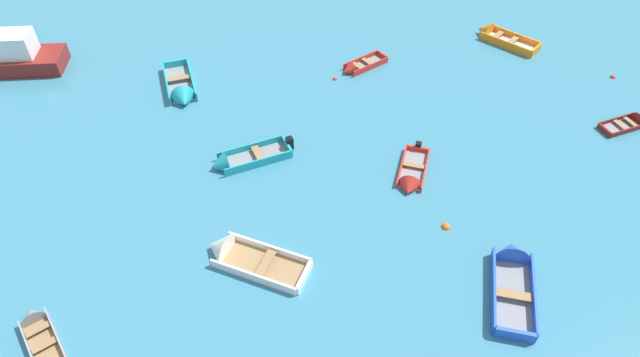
{
  "coord_description": "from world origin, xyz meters",
  "views": [
    {
      "loc": [
        -1.31,
        -0.19,
        18.56
      ],
      "look_at": [
        0.0,
        18.3,
        0.15
      ],
      "focal_mm": 30.41,
      "sensor_mm": 36.0,
      "label": 1
    }
  ],
  "objects_px": {
    "rowboat_turquoise_center": "(237,161)",
    "rowboat_turquoise_cluster_inner": "(182,92)",
    "rowboat_grey_near_right": "(38,328)",
    "rowboat_white_cluster_outer": "(235,254)",
    "rowboat_maroon_back_row_center": "(632,122)",
    "mooring_buoy_midfield": "(613,77)",
    "rowboat_red_distant_center": "(411,180)",
    "rowboat_blue_outer_right": "(512,270)",
    "rowboat_orange_far_right": "(495,36)",
    "mooring_buoy_central": "(446,227)",
    "rowboat_red_foreground_center": "(356,68)",
    "mooring_buoy_between_boats_left": "(335,79)"
  },
  "relations": [
    {
      "from": "rowboat_orange_far_right",
      "to": "mooring_buoy_midfield",
      "type": "bearing_deg",
      "value": -40.39
    },
    {
      "from": "rowboat_orange_far_right",
      "to": "mooring_buoy_central",
      "type": "bearing_deg",
      "value": -114.09
    },
    {
      "from": "rowboat_blue_outer_right",
      "to": "rowboat_maroon_back_row_center",
      "type": "distance_m",
      "value": 13.25
    },
    {
      "from": "rowboat_maroon_back_row_center",
      "to": "rowboat_red_distant_center",
      "type": "bearing_deg",
      "value": -164.62
    },
    {
      "from": "rowboat_turquoise_cluster_inner",
      "to": "rowboat_maroon_back_row_center",
      "type": "height_order",
      "value": "rowboat_turquoise_cluster_inner"
    },
    {
      "from": "rowboat_blue_outer_right",
      "to": "mooring_buoy_central",
      "type": "relative_size",
      "value": 12.1
    },
    {
      "from": "rowboat_grey_near_right",
      "to": "rowboat_turquoise_cluster_inner",
      "type": "bearing_deg",
      "value": 75.48
    },
    {
      "from": "rowboat_turquoise_center",
      "to": "mooring_buoy_between_boats_left",
      "type": "height_order",
      "value": "rowboat_turquoise_center"
    },
    {
      "from": "rowboat_grey_near_right",
      "to": "rowboat_maroon_back_row_center",
      "type": "relative_size",
      "value": 1.1
    },
    {
      "from": "rowboat_grey_near_right",
      "to": "rowboat_turquoise_cluster_inner",
      "type": "distance_m",
      "value": 15.21
    },
    {
      "from": "rowboat_maroon_back_row_center",
      "to": "mooring_buoy_between_boats_left",
      "type": "relative_size",
      "value": 10.36
    },
    {
      "from": "rowboat_turquoise_center",
      "to": "rowboat_white_cluster_outer",
      "type": "distance_m",
      "value": 5.78
    },
    {
      "from": "rowboat_red_foreground_center",
      "to": "rowboat_maroon_back_row_center",
      "type": "relative_size",
      "value": 1.09
    },
    {
      "from": "rowboat_red_foreground_center",
      "to": "rowboat_grey_near_right",
      "type": "xyz_separation_m",
      "value": [
        -14.08,
        -16.62,
        -0.0
      ]
    },
    {
      "from": "rowboat_orange_far_right",
      "to": "rowboat_grey_near_right",
      "type": "height_order",
      "value": "rowboat_orange_far_right"
    },
    {
      "from": "rowboat_turquoise_center",
      "to": "mooring_buoy_between_boats_left",
      "type": "distance_m",
      "value": 8.93
    },
    {
      "from": "rowboat_turquoise_cluster_inner",
      "to": "mooring_buoy_between_boats_left",
      "type": "distance_m",
      "value": 8.96
    },
    {
      "from": "rowboat_grey_near_right",
      "to": "rowboat_blue_outer_right",
      "type": "distance_m",
      "value": 18.74
    },
    {
      "from": "mooring_buoy_midfield",
      "to": "mooring_buoy_central",
      "type": "bearing_deg",
      "value": -139.69
    },
    {
      "from": "rowboat_orange_far_right",
      "to": "mooring_buoy_midfield",
      "type": "height_order",
      "value": "rowboat_orange_far_right"
    },
    {
      "from": "rowboat_grey_near_right",
      "to": "rowboat_orange_far_right",
      "type": "bearing_deg",
      "value": 39.71
    },
    {
      "from": "rowboat_turquoise_center",
      "to": "rowboat_blue_outer_right",
      "type": "height_order",
      "value": "rowboat_blue_outer_right"
    },
    {
      "from": "rowboat_orange_far_right",
      "to": "rowboat_turquoise_cluster_inner",
      "type": "height_order",
      "value": "rowboat_turquoise_cluster_inner"
    },
    {
      "from": "rowboat_red_foreground_center",
      "to": "rowboat_red_distant_center",
      "type": "distance_m",
      "value": 9.88
    },
    {
      "from": "rowboat_red_distant_center",
      "to": "mooring_buoy_between_boats_left",
      "type": "height_order",
      "value": "rowboat_red_distant_center"
    },
    {
      "from": "rowboat_red_foreground_center",
      "to": "mooring_buoy_midfield",
      "type": "xyz_separation_m",
      "value": [
        15.28,
        -1.87,
        -0.17
      ]
    },
    {
      "from": "rowboat_white_cluster_outer",
      "to": "rowboat_blue_outer_right",
      "type": "bearing_deg",
      "value": -8.38
    },
    {
      "from": "rowboat_turquoise_cluster_inner",
      "to": "rowboat_turquoise_center",
      "type": "bearing_deg",
      "value": -60.62
    },
    {
      "from": "rowboat_turquoise_center",
      "to": "rowboat_blue_outer_right",
      "type": "bearing_deg",
      "value": -32.93
    },
    {
      "from": "mooring_buoy_midfield",
      "to": "mooring_buoy_between_boats_left",
      "type": "relative_size",
      "value": 1.15
    },
    {
      "from": "rowboat_grey_near_right",
      "to": "mooring_buoy_central",
      "type": "height_order",
      "value": "rowboat_grey_near_right"
    },
    {
      "from": "rowboat_grey_near_right",
      "to": "rowboat_maroon_back_row_center",
      "type": "bearing_deg",
      "value": 20.09
    },
    {
      "from": "rowboat_grey_near_right",
      "to": "rowboat_white_cluster_outer",
      "type": "bearing_deg",
      "value": 22.1
    },
    {
      "from": "rowboat_turquoise_center",
      "to": "rowboat_turquoise_cluster_inner",
      "type": "height_order",
      "value": "rowboat_turquoise_cluster_inner"
    },
    {
      "from": "rowboat_red_distant_center",
      "to": "mooring_buoy_central",
      "type": "bearing_deg",
      "value": -70.2
    },
    {
      "from": "rowboat_red_foreground_center",
      "to": "rowboat_turquoise_center",
      "type": "bearing_deg",
      "value": -131.17
    },
    {
      "from": "rowboat_red_distant_center",
      "to": "mooring_buoy_midfield",
      "type": "relative_size",
      "value": 10.97
    },
    {
      "from": "rowboat_maroon_back_row_center",
      "to": "mooring_buoy_midfield",
      "type": "bearing_deg",
      "value": 76.84
    },
    {
      "from": "mooring_buoy_midfield",
      "to": "mooring_buoy_between_boats_left",
      "type": "bearing_deg",
      "value": 176.59
    },
    {
      "from": "mooring_buoy_midfield",
      "to": "mooring_buoy_between_boats_left",
      "type": "height_order",
      "value": "mooring_buoy_midfield"
    },
    {
      "from": "rowboat_orange_far_right",
      "to": "rowboat_white_cluster_outer",
      "type": "bearing_deg",
      "value": -134.44
    },
    {
      "from": "rowboat_turquoise_cluster_inner",
      "to": "mooring_buoy_central",
      "type": "distance_m",
      "value": 16.74
    },
    {
      "from": "rowboat_orange_far_right",
      "to": "rowboat_red_distant_center",
      "type": "distance_m",
      "value": 15.11
    },
    {
      "from": "rowboat_blue_outer_right",
      "to": "rowboat_red_distant_center",
      "type": "height_order",
      "value": "rowboat_blue_outer_right"
    },
    {
      "from": "rowboat_maroon_back_row_center",
      "to": "rowboat_red_foreground_center",
      "type": "bearing_deg",
      "value": 156.29
    },
    {
      "from": "mooring_buoy_central",
      "to": "mooring_buoy_between_boats_left",
      "type": "relative_size",
      "value": 1.38
    },
    {
      "from": "rowboat_red_foreground_center",
      "to": "rowboat_blue_outer_right",
      "type": "bearing_deg",
      "value": -73.26
    },
    {
      "from": "rowboat_white_cluster_outer",
      "to": "rowboat_maroon_back_row_center",
      "type": "relative_size",
      "value": 1.62
    },
    {
      "from": "rowboat_white_cluster_outer",
      "to": "mooring_buoy_central",
      "type": "xyz_separation_m",
      "value": [
        9.33,
        0.97,
        -0.2
      ]
    },
    {
      "from": "rowboat_blue_outer_right",
      "to": "rowboat_turquoise_cluster_inner",
      "type": "relative_size",
      "value": 1.02
    }
  ]
}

